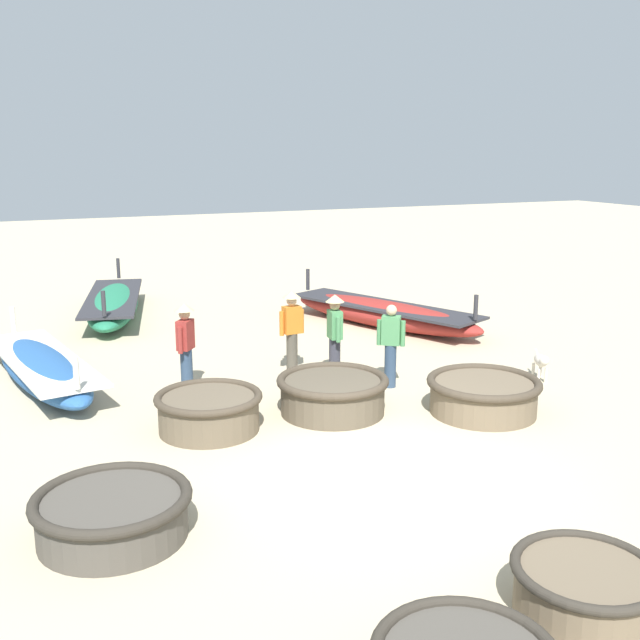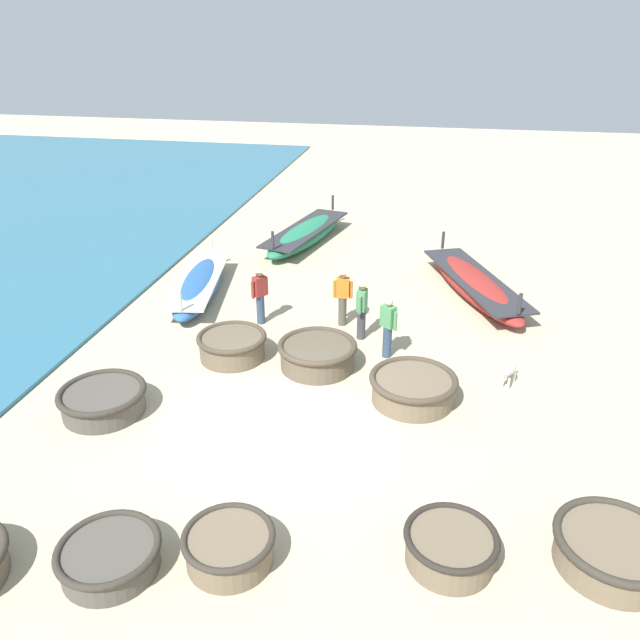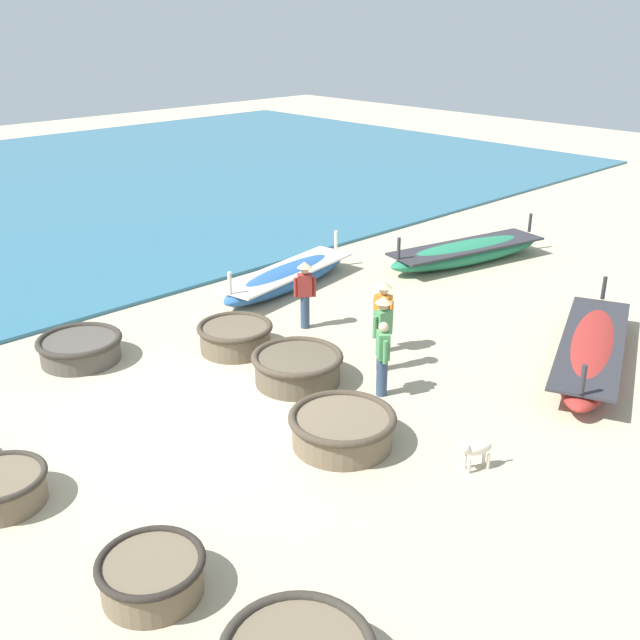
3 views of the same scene
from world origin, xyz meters
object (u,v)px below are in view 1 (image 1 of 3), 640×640
long_boat_green_hull (43,368)px  fisherman_by_coracle (391,344)px  coracle_center (585,588)px  dog (541,362)px  coracle_nearest (209,410)px  fisherman_standing_left (292,326)px  coracle_far_right (333,393)px  long_boat_blue_hull (383,313)px  coracle_beside_post (112,513)px  fisherman_hauling (186,342)px  long_boat_white_hull (113,304)px  fisherman_with_hat (335,331)px  coracle_front_left (483,394)px

long_boat_green_hull → fisherman_by_coracle: bearing=-24.9°
fisherman_by_coracle → coracle_center: bearing=-103.9°
long_boat_green_hull → dog: (8.76, -3.58, 0.05)m
coracle_center → fisherman_by_coracle: 7.13m
coracle_nearest → fisherman_standing_left: fisherman_standing_left is taller
coracle_far_right → long_boat_blue_hull: long_boat_blue_hull is taller
long_boat_green_hull → dog: bearing=-22.2°
coracle_beside_post → fisherman_hauling: (2.06, 4.79, 0.65)m
long_boat_white_hull → fisherman_with_hat: size_ratio=3.43×
coracle_center → coracle_front_left: coracle_front_left is taller
coracle_beside_post → fisherman_hauling: bearing=66.8°
coracle_front_left → fisherman_standing_left: (-2.11, 3.41, 0.62)m
fisherman_by_coracle → long_boat_white_hull: bearing=115.3°
coracle_far_right → fisherman_hauling: (-1.99, 2.04, 0.61)m
fisherman_standing_left → fisherman_by_coracle: bearing=-48.5°
coracle_beside_post → coracle_front_left: bearing=15.0°
long_boat_white_hull → long_boat_green_hull: bearing=-111.6°
coracle_center → coracle_far_right: (0.14, 6.07, 0.05)m
coracle_front_left → coracle_nearest: 4.58m
fisherman_with_hat → dog: size_ratio=2.60×
fisherman_with_hat → fisherman_by_coracle: 1.14m
long_boat_green_hull → fisherman_hauling: 2.91m
fisherman_with_hat → fisherman_standing_left: size_ratio=1.00×
long_boat_blue_hull → long_boat_white_hull: (-6.02, 3.77, 0.01)m
coracle_center → coracle_beside_post: size_ratio=0.78×
long_boat_white_hull → dog: bearing=-53.3°
coracle_center → coracle_front_left: 5.60m
long_boat_blue_hull → fisherman_hauling: fisherman_hauling is taller
long_boat_white_hull → dog: size_ratio=8.90×
coracle_beside_post → long_boat_green_hull: bearing=92.9°
coracle_front_left → coracle_nearest: bearing=166.4°
coracle_center → fisherman_with_hat: bearing=83.0°
coracle_front_left → coracle_beside_post: size_ratio=1.04×
coracle_beside_post → fisherman_with_hat: (4.86, 4.42, 0.65)m
coracle_front_left → dog: size_ratio=2.98×
coracle_nearest → fisherman_with_hat: fisherman_with_hat is taller
fisherman_with_hat → dog: (3.58, -1.67, -0.59)m
coracle_center → coracle_nearest: size_ratio=0.84×
long_boat_blue_hull → coracle_beside_post: bearing=-134.7°
coracle_front_left → coracle_beside_post: coracle_front_left is taller
fisherman_with_hat → fisherman_standing_left: 0.92m
coracle_beside_post → long_boat_white_hull: bearing=81.3°
fisherman_with_hat → fisherman_by_coracle: fisherman_with_hat is taller
coracle_far_right → long_boat_white_hull: (-2.25, 8.92, -0.01)m
long_boat_green_hull → fisherman_with_hat: bearing=-20.2°
coracle_front_left → long_boat_white_hull: 10.96m
coracle_nearest → dog: 6.53m
fisherman_by_coracle → fisherman_hauling: 3.76m
coracle_nearest → fisherman_by_coracle: fisherman_by_coracle is taller
coracle_beside_post → long_boat_blue_hull: long_boat_blue_hull is taller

